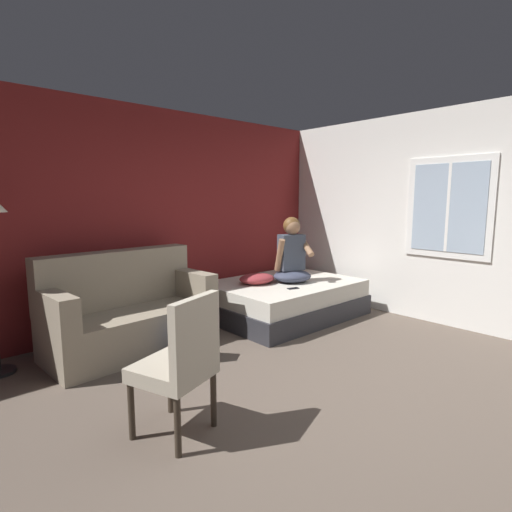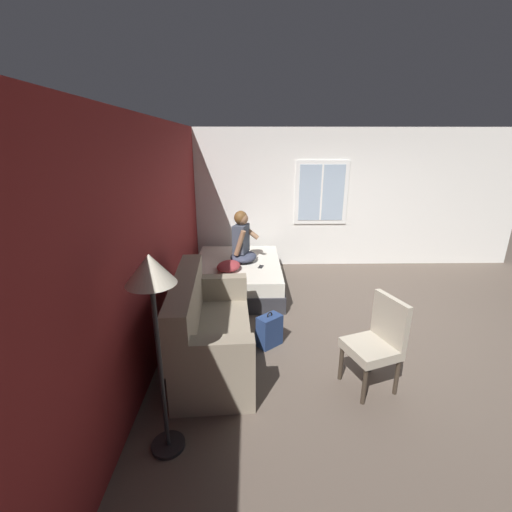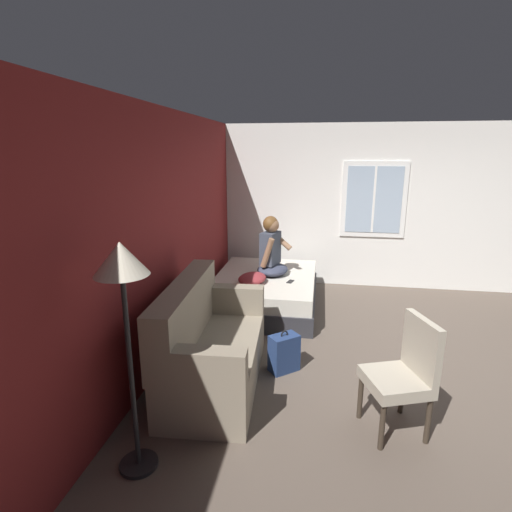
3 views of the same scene
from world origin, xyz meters
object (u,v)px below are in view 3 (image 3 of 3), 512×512
Objects in this scene: couch at (209,346)px; throw_pillow at (252,278)px; backpack at (283,353)px; bed at (265,291)px; cell_phone at (290,282)px; floor_lamp at (123,282)px; side_chair at (404,372)px; person_seated at (272,251)px.

throw_pillow is at bearing -4.62° from couch.
backpack is 0.95× the size of throw_pillow.
cell_phone is (-0.24, -0.39, 0.25)m from bed.
bed is 0.51m from throw_pillow.
floor_lamp reaches higher than backpack.
couch reaches higher than cell_phone.
bed is 3.52m from floor_lamp.
side_chair is (-2.54, -1.49, 0.30)m from bed.
cell_phone is (1.53, 0.05, 0.29)m from backpack.
person_seated is (0.06, -0.08, 0.60)m from bed.
floor_lamp is at bearing 110.58° from side_chair.
side_chair is 1.34m from backpack.
couch is 1.99× the size of person_seated.
couch reaches higher than backpack.
bed is 13.74× the size of cell_phone.
couch is 3.64× the size of throw_pillow.
backpack is at bearing -64.56° from couch.
couch is at bearing -92.66° from cell_phone.
throw_pillow is 3.04m from floor_lamp.
side_chair is at bearing -143.03° from throw_pillow.
couch is at bearing 175.38° from throw_pillow.
backpack is at bearing -157.48° from throw_pillow.
bed is 0.52m from cell_phone.
floor_lamp reaches higher than person_seated.
throw_pillow is (1.38, 0.57, 0.36)m from backpack.
cell_phone is 3.30m from floor_lamp.
throw_pillow is (-0.44, 0.21, -0.29)m from person_seated.
floor_lamp is at bearing 169.75° from couch.
couch is at bearing 76.26° from side_chair.
backpack is 3.18× the size of cell_phone.
person_seated is 1.82× the size of throw_pillow.
bed is at bearing 126.61° from person_seated.
floor_lamp reaches higher than side_chair.
throw_pillow reaches higher than cell_phone.
person_seated is 1.97m from backpack.
bed is at bearing 30.46° from side_chair.
couch is at bearing -10.25° from floor_lamp.
side_chair is 2.97m from person_seated.
bed is at bearing 14.12° from backpack.
bed is 0.61m from person_seated.
backpack is 1.54m from throw_pillow.
person_seated is 0.55m from cell_phone.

